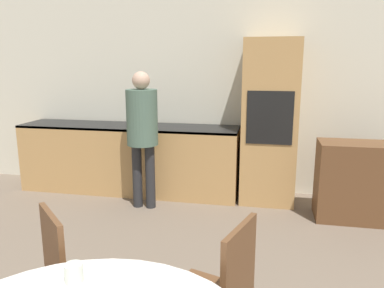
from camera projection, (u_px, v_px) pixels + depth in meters
name	position (u px, v px, depth m)	size (l,w,h in m)	color
wall_back	(229.00, 92.00, 4.82)	(7.08, 0.05, 2.60)	beige
kitchen_counter	(129.00, 157.00, 4.92)	(2.85, 0.60, 0.88)	tan
oven_unit	(269.00, 122.00, 4.47)	(0.64, 0.59, 1.95)	tan
sideboard	(370.00, 182.00, 3.98)	(1.10, 0.45, 0.85)	brown
chair_far_left	(37.00, 287.00, 1.98)	(0.57, 0.57, 0.91)	brown
person_standing	(142.00, 126.00, 4.24)	(0.35, 0.35, 1.58)	#262628
cup	(74.00, 273.00, 1.58)	(0.08, 0.08, 0.08)	silver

